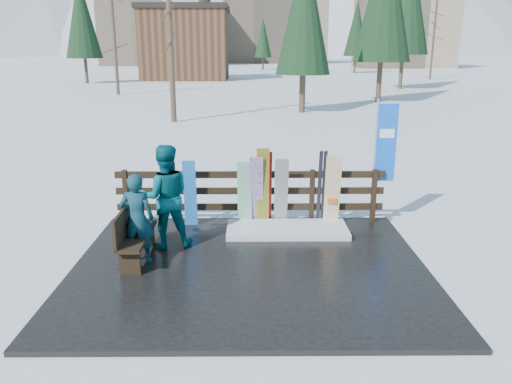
{
  "coord_description": "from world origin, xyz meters",
  "views": [
    {
      "loc": [
        0.05,
        -7.83,
        3.64
      ],
      "look_at": [
        0.11,
        1.0,
        1.1
      ],
      "focal_mm": 35.0,
      "sensor_mm": 36.0,
      "label": 1
    }
  ],
  "objects_px": {
    "bench": "(133,232)",
    "snowboard_1": "(245,194)",
    "person_front": "(137,219)",
    "snowboard_4": "(281,192)",
    "snowboard_3": "(256,191)",
    "person_back": "(165,197)",
    "snowboard_2": "(263,187)",
    "snowboard_5": "(332,191)",
    "snowboard_0": "(190,194)",
    "rental_flag": "(383,148)"
  },
  "relations": [
    {
      "from": "person_front",
      "to": "person_back",
      "type": "relative_size",
      "value": 0.82
    },
    {
      "from": "snowboard_1",
      "to": "snowboard_2",
      "type": "height_order",
      "value": "snowboard_2"
    },
    {
      "from": "snowboard_3",
      "to": "snowboard_4",
      "type": "distance_m",
      "value": 0.51
    },
    {
      "from": "snowboard_3",
      "to": "person_back",
      "type": "bearing_deg",
      "value": -147.32
    },
    {
      "from": "person_front",
      "to": "snowboard_5",
      "type": "bearing_deg",
      "value": -151.88
    },
    {
      "from": "snowboard_1",
      "to": "snowboard_3",
      "type": "xyz_separation_m",
      "value": [
        0.24,
        0.0,
        0.05
      ]
    },
    {
      "from": "snowboard_3",
      "to": "snowboard_5",
      "type": "relative_size",
      "value": 1.01
    },
    {
      "from": "snowboard_1",
      "to": "snowboard_2",
      "type": "xyz_separation_m",
      "value": [
        0.37,
        0.0,
        0.14
      ]
    },
    {
      "from": "snowboard_4",
      "to": "rental_flag",
      "type": "height_order",
      "value": "rental_flag"
    },
    {
      "from": "snowboard_1",
      "to": "snowboard_3",
      "type": "bearing_deg",
      "value": 0.0
    },
    {
      "from": "snowboard_2",
      "to": "snowboard_5",
      "type": "height_order",
      "value": "snowboard_2"
    },
    {
      "from": "snowboard_0",
      "to": "snowboard_1",
      "type": "distance_m",
      "value": 1.12
    },
    {
      "from": "snowboard_0",
      "to": "rental_flag",
      "type": "relative_size",
      "value": 0.55
    },
    {
      "from": "person_back",
      "to": "person_front",
      "type": "bearing_deg",
      "value": 51.35
    },
    {
      "from": "snowboard_3",
      "to": "person_front",
      "type": "bearing_deg",
      "value": -138.63
    },
    {
      "from": "bench",
      "to": "snowboard_4",
      "type": "distance_m",
      "value": 3.18
    },
    {
      "from": "snowboard_2",
      "to": "snowboard_5",
      "type": "relative_size",
      "value": 1.11
    },
    {
      "from": "snowboard_3",
      "to": "snowboard_5",
      "type": "xyz_separation_m",
      "value": [
        1.56,
        -0.0,
        0.01
      ]
    },
    {
      "from": "snowboard_1",
      "to": "snowboard_2",
      "type": "bearing_deg",
      "value": 0.0
    },
    {
      "from": "rental_flag",
      "to": "person_front",
      "type": "relative_size",
      "value": 1.65
    },
    {
      "from": "snowboard_2",
      "to": "snowboard_4",
      "type": "bearing_deg",
      "value": 0.0
    },
    {
      "from": "snowboard_3",
      "to": "person_back",
      "type": "distance_m",
      "value": 2.0
    },
    {
      "from": "snowboard_0",
      "to": "snowboard_2",
      "type": "bearing_deg",
      "value": 0.0
    },
    {
      "from": "rental_flag",
      "to": "person_front",
      "type": "height_order",
      "value": "rental_flag"
    },
    {
      "from": "snowboard_2",
      "to": "bench",
      "type": "bearing_deg",
      "value": -142.92
    },
    {
      "from": "bench",
      "to": "person_back",
      "type": "xyz_separation_m",
      "value": [
        0.48,
        0.65,
        0.45
      ]
    },
    {
      "from": "snowboard_1",
      "to": "person_front",
      "type": "distance_m",
      "value": 2.54
    },
    {
      "from": "snowboard_5",
      "to": "rental_flag",
      "type": "xyz_separation_m",
      "value": [
        1.06,
        0.27,
        0.85
      ]
    },
    {
      "from": "snowboard_4",
      "to": "person_front",
      "type": "height_order",
      "value": "person_front"
    },
    {
      "from": "snowboard_2",
      "to": "person_back",
      "type": "height_order",
      "value": "person_back"
    },
    {
      "from": "snowboard_2",
      "to": "snowboard_3",
      "type": "relative_size",
      "value": 1.1
    },
    {
      "from": "snowboard_4",
      "to": "rental_flag",
      "type": "bearing_deg",
      "value": 7.3
    },
    {
      "from": "bench",
      "to": "rental_flag",
      "type": "xyz_separation_m",
      "value": [
        4.77,
        2.0,
        1.09
      ]
    },
    {
      "from": "snowboard_2",
      "to": "rental_flag",
      "type": "height_order",
      "value": "rental_flag"
    },
    {
      "from": "snowboard_0",
      "to": "person_front",
      "type": "bearing_deg",
      "value": -110.79
    },
    {
      "from": "snowboard_1",
      "to": "snowboard_4",
      "type": "relative_size",
      "value": 0.93
    },
    {
      "from": "snowboard_0",
      "to": "snowboard_3",
      "type": "bearing_deg",
      "value": 0.0
    },
    {
      "from": "snowboard_1",
      "to": "person_front",
      "type": "relative_size",
      "value": 0.89
    },
    {
      "from": "snowboard_4",
      "to": "person_back",
      "type": "height_order",
      "value": "person_back"
    },
    {
      "from": "snowboard_1",
      "to": "person_front",
      "type": "xyz_separation_m",
      "value": [
        -1.8,
        -1.79,
        0.09
      ]
    },
    {
      "from": "person_back",
      "to": "snowboard_4",
      "type": "bearing_deg",
      "value": -165.61
    },
    {
      "from": "bench",
      "to": "snowboard_5",
      "type": "height_order",
      "value": "snowboard_5"
    },
    {
      "from": "bench",
      "to": "snowboard_1",
      "type": "height_order",
      "value": "snowboard_1"
    },
    {
      "from": "bench",
      "to": "snowboard_4",
      "type": "height_order",
      "value": "snowboard_4"
    },
    {
      "from": "snowboard_4",
      "to": "person_front",
      "type": "relative_size",
      "value": 0.96
    },
    {
      "from": "rental_flag",
      "to": "person_back",
      "type": "bearing_deg",
      "value": -162.62
    },
    {
      "from": "snowboard_2",
      "to": "snowboard_4",
      "type": "height_order",
      "value": "snowboard_2"
    },
    {
      "from": "snowboard_3",
      "to": "person_back",
      "type": "xyz_separation_m",
      "value": [
        -1.67,
        -1.07,
        0.21
      ]
    },
    {
      "from": "snowboard_3",
      "to": "person_front",
      "type": "distance_m",
      "value": 2.71
    },
    {
      "from": "snowboard_0",
      "to": "person_back",
      "type": "relative_size",
      "value": 0.74
    }
  ]
}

